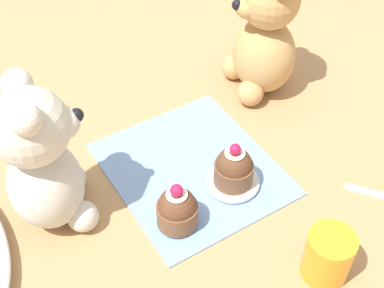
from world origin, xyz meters
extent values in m
plane|color=tan|center=(0.00, 0.00, 0.00)|extent=(4.00, 4.00, 0.00)
cube|color=#7A9ED1|center=(0.00, 0.00, 0.00)|extent=(0.27, 0.24, 0.01)
ellipsoid|color=beige|center=(0.03, 0.21, 0.06)|extent=(0.13, 0.12, 0.13)
sphere|color=beige|center=(0.03, 0.21, 0.17)|extent=(0.10, 0.10, 0.10)
ellipsoid|color=beige|center=(0.02, 0.17, 0.16)|extent=(0.06, 0.05, 0.04)
sphere|color=black|center=(0.02, 0.15, 0.17)|extent=(0.02, 0.02, 0.02)
sphere|color=beige|center=(0.00, 0.22, 0.21)|extent=(0.04, 0.04, 0.04)
sphere|color=beige|center=(0.07, 0.20, 0.21)|extent=(0.04, 0.04, 0.04)
sphere|color=beige|center=(-0.01, 0.18, 0.02)|extent=(0.04, 0.04, 0.04)
sphere|color=beige|center=(0.06, 0.17, 0.02)|extent=(0.04, 0.04, 0.04)
ellipsoid|color=tan|center=(0.11, -0.21, 0.07)|extent=(0.14, 0.13, 0.14)
ellipsoid|color=tan|center=(0.12, -0.18, 0.17)|extent=(0.06, 0.05, 0.04)
sphere|color=black|center=(0.12, -0.16, 0.17)|extent=(0.02, 0.02, 0.02)
sphere|color=tan|center=(0.16, -0.19, 0.02)|extent=(0.05, 0.05, 0.05)
sphere|color=tan|center=(0.08, -0.17, 0.02)|extent=(0.05, 0.05, 0.05)
cylinder|color=brown|center=(-0.08, 0.07, 0.02)|extent=(0.06, 0.06, 0.03)
sphere|color=brown|center=(-0.08, 0.07, 0.04)|extent=(0.05, 0.05, 0.05)
cylinder|color=white|center=(-0.08, 0.07, 0.06)|extent=(0.03, 0.03, 0.00)
sphere|color=#B71947|center=(-0.08, 0.07, 0.07)|extent=(0.02, 0.02, 0.02)
cylinder|color=silver|center=(-0.06, -0.03, 0.01)|extent=(0.08, 0.08, 0.01)
cylinder|color=brown|center=(-0.06, -0.03, 0.03)|extent=(0.06, 0.06, 0.03)
sphere|color=brown|center=(-0.06, -0.03, 0.05)|extent=(0.05, 0.05, 0.05)
cylinder|color=white|center=(-0.06, -0.03, 0.07)|extent=(0.03, 0.03, 0.00)
sphere|color=#B71947|center=(-0.06, -0.03, 0.08)|extent=(0.02, 0.02, 0.02)
cylinder|color=orange|center=(-0.24, -0.05, 0.04)|extent=(0.06, 0.06, 0.07)
camera|label=1|loc=(-0.47, 0.29, 0.61)|focal=50.00mm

